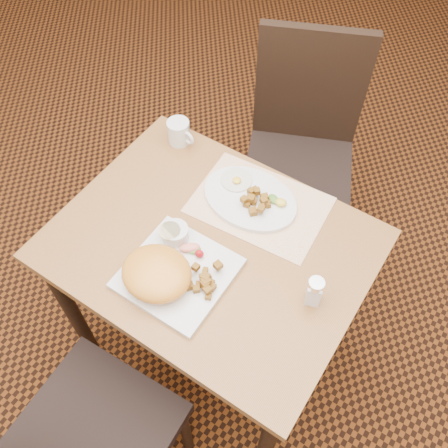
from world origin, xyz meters
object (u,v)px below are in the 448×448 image
table (211,262)px  chair_far (302,141)px  plate_square (178,273)px  coffee_mug (179,132)px  plate_oval (250,199)px  salt_shaker (314,291)px

table → chair_far: (-0.05, 0.71, -0.10)m
plate_square → coffee_mug: coffee_mug is taller
coffee_mug → table: bearing=-41.6°
plate_oval → coffee_mug: coffee_mug is taller
salt_shaker → coffee_mug: size_ratio=0.93×
table → coffee_mug: coffee_mug is taller
table → plate_oval: (0.01, 0.20, 0.12)m
plate_square → plate_oval: bearing=85.0°
salt_shaker → coffee_mug: bearing=156.4°
chair_far → salt_shaker: (0.38, -0.72, 0.26)m
table → salt_shaker: bearing=-0.3°
plate_square → plate_oval: (0.03, 0.33, 0.00)m
table → plate_oval: 0.23m
chair_far → plate_oval: (0.06, -0.52, 0.22)m
chair_far → coffee_mug: 0.57m
chair_far → salt_shaker: chair_far is taller
table → plate_oval: size_ratio=2.96×
table → plate_square: (-0.02, -0.14, 0.12)m
coffee_mug → plate_oval: bearing=-14.7°
salt_shaker → table: bearing=179.7°
coffee_mug → salt_shaker: bearing=-23.6°
plate_oval → table: bearing=-93.9°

